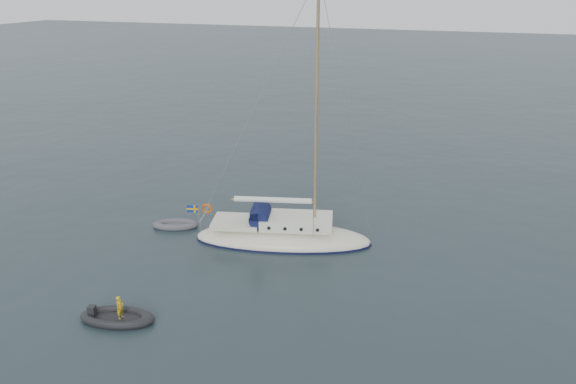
% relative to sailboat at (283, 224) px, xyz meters
% --- Properties ---
extents(ground, '(300.00, 300.00, 0.00)m').
position_rel_sailboat_xyz_m(ground, '(3.70, -2.02, -1.14)').
color(ground, black).
rests_on(ground, ground).
extents(sailboat, '(10.58, 3.17, 15.07)m').
position_rel_sailboat_xyz_m(sailboat, '(0.00, 0.00, 0.00)').
color(sailboat, beige).
rests_on(sailboat, ground).
extents(dinghy, '(2.77, 1.25, 0.40)m').
position_rel_sailboat_xyz_m(dinghy, '(-6.85, -0.27, -0.97)').
color(dinghy, '#505055').
rests_on(dinghy, ground).
extents(rib, '(3.40, 1.54, 1.27)m').
position_rel_sailboat_xyz_m(rib, '(-4.21, -9.93, -0.94)').
color(rib, black).
rests_on(rib, ground).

